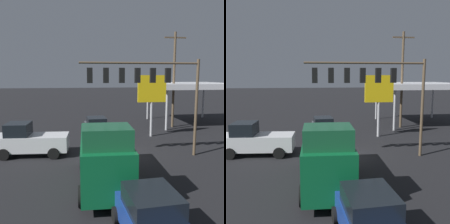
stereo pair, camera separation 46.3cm
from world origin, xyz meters
TOP-DOWN VIEW (x-y plane):
  - ground_plane at (0.00, 0.00)m, footprint 200.00×200.00m
  - traffic_signal_assembly at (-1.99, 0.56)m, footprint 8.32×0.43m
  - utility_pole at (-7.92, -9.16)m, footprint 2.40×0.26m
  - gas_station_canopy at (-10.58, -11.21)m, footprint 9.03×8.20m
  - price_sign at (-4.26, -5.36)m, footprint 2.68×0.27m
  - delivery_truck at (1.43, 4.67)m, footprint 2.76×6.88m
  - pickup_parked at (6.17, -1.12)m, footprint 5.34×2.57m
  - sedan_waiting at (0.36, 9.49)m, footprint 2.26×4.50m
  - sedan_far at (0.94, -5.54)m, footprint 2.26×4.50m

SIDE VIEW (x-z plane):
  - ground_plane at x=0.00m, z-range 0.00..0.00m
  - sedan_waiting at x=0.36m, z-range -0.01..1.92m
  - sedan_far at x=0.94m, z-range -0.01..1.92m
  - pickup_parked at x=6.17m, z-range -0.09..2.31m
  - delivery_truck at x=1.43m, z-range -0.10..3.48m
  - price_sign at x=-4.26m, z-range 1.37..7.15m
  - gas_station_canopy at x=-10.58m, z-range 2.08..6.94m
  - traffic_signal_assembly at x=-1.99m, z-range 1.91..8.78m
  - utility_pole at x=-7.92m, z-range 0.29..10.64m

